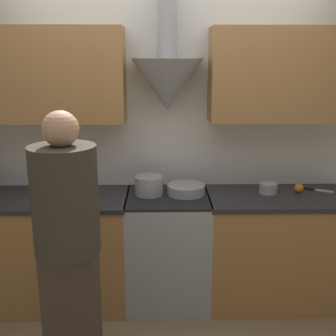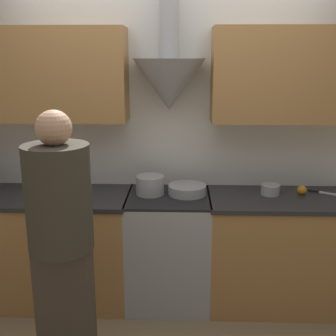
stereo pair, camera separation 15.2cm
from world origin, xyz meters
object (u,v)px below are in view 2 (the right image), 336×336
(person_foreground_left, at_px, (62,244))
(stove_range, at_px, (168,248))
(mixing_bowl, at_px, (187,190))
(orange_fruit, at_px, (302,190))
(stock_pot, at_px, (150,185))
(saucepan, at_px, (270,190))

(person_foreground_left, bearing_deg, stove_range, 58.78)
(mixing_bowl, height_order, orange_fruit, mixing_bowl)
(mixing_bowl, xyz_separation_m, person_foreground_left, (-0.71, -0.98, -0.01))
(stove_range, relative_size, mixing_bowl, 3.01)
(stock_pot, distance_m, mixing_bowl, 0.29)
(stock_pot, height_order, person_foreground_left, person_foreground_left)
(saucepan, bearing_deg, person_foreground_left, -143.77)
(stove_range, bearing_deg, person_foreground_left, -121.22)
(person_foreground_left, bearing_deg, stock_pot, 66.56)
(stove_range, xyz_separation_m, orange_fruit, (1.04, 0.07, 0.48))
(stock_pot, xyz_separation_m, orange_fruit, (1.19, 0.03, -0.04))
(stove_range, distance_m, saucepan, 0.93)
(stove_range, bearing_deg, orange_fruit, 3.91)
(stock_pot, height_order, orange_fruit, stock_pot)
(stock_pot, bearing_deg, stove_range, -15.52)
(stove_range, bearing_deg, saucepan, 4.27)
(orange_fruit, bearing_deg, stock_pot, -178.50)
(stock_pot, distance_m, saucepan, 0.94)
(orange_fruit, relative_size, person_foreground_left, 0.04)
(mixing_bowl, distance_m, orange_fruit, 0.90)
(stock_pot, distance_m, person_foreground_left, 1.07)
(orange_fruit, bearing_deg, mixing_bowl, -178.42)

